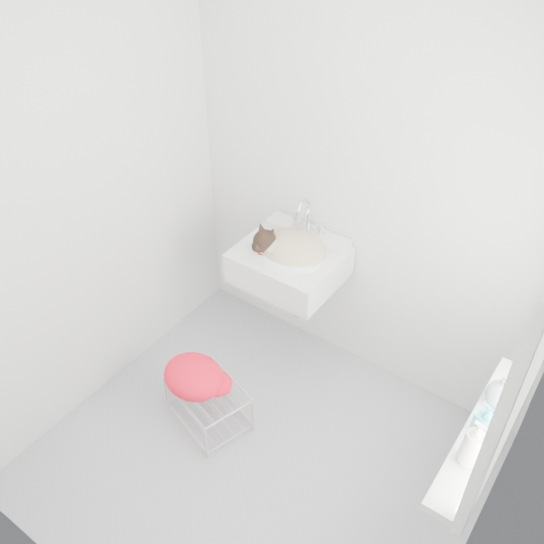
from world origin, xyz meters
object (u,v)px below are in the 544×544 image
Objects in this scene: cat at (290,248)px; bottle_a at (467,461)px; sink at (290,251)px; bottle_c at (498,403)px; wire_rack at (208,401)px; bottle_b at (481,434)px.

cat is 1.48m from bottle_a.
cat is (0.01, -0.02, 0.04)m from sink.
bottle_a is 1.22× the size of bottle_c.
sink is 3.54× the size of bottle_c.
wire_rack is 2.73× the size of bottle_c.
sink is 3.42× the size of bottle_b.
bottle_a reaches higher than bottle_b.
wire_rack is at bearing -175.71° from bottle_b.
bottle_b is at bearing 4.29° from wire_rack.
bottle_b is (1.40, 0.11, 0.70)m from wire_rack.
bottle_a is at bearing -28.61° from sink.
bottle_c is (0.00, 0.35, 0.00)m from bottle_a.
bottle_a is at bearing -90.00° from bottle_b.
sink reaches higher than bottle_c.
bottle_a is at bearing -90.00° from bottle_c.
wire_rack is at bearing -97.56° from sink.
bottle_a is at bearing -1.87° from wire_rack.
sink reaches higher than bottle_a.
wire_rack is 2.64× the size of bottle_b.
bottle_b is (1.31, -0.57, 0.00)m from sink.
cat is at bearing 81.03° from wire_rack.
bottle_c is (0.00, 0.20, 0.00)m from bottle_b.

